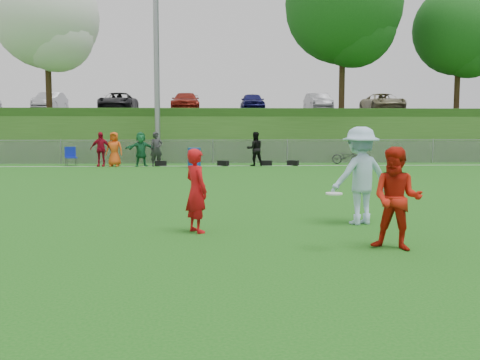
{
  "coord_description": "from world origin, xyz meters",
  "views": [
    {
      "loc": [
        -0.03,
        -8.57,
        1.87
      ],
      "look_at": [
        0.44,
        0.5,
        0.99
      ],
      "focal_mm": 40.0,
      "sensor_mm": 36.0,
      "label": 1
    }
  ],
  "objects": [
    {
      "name": "light_pole",
      "position": [
        -3.0,
        20.8,
        6.71
      ],
      "size": [
        1.2,
        0.4,
        12.15
      ],
      "color": "gray",
      "rests_on": "ground"
    },
    {
      "name": "sideline_far",
      "position": [
        0.0,
        18.0,
        0.01
      ],
      "size": [
        60.0,
        0.1,
        0.01
      ],
      "primitive_type": "cube",
      "color": "white",
      "rests_on": "ground"
    },
    {
      "name": "bicycle",
      "position": [
        6.98,
        19.0,
        0.4
      ],
      "size": [
        1.59,
        1.2,
        0.8
      ],
      "primitive_type": "imported",
      "rotation": [
        0.0,
        0.0,
        1.07
      ],
      "color": "#29292B",
      "rests_on": "ground"
    },
    {
      "name": "gear_bags",
      "position": [
        1.15,
        18.1,
        0.13
      ],
      "size": [
        7.24,
        0.56,
        0.26
      ],
      "color": "black",
      "rests_on": "ground"
    },
    {
      "name": "fence",
      "position": [
        0.0,
        20.0,
        0.65
      ],
      "size": [
        58.0,
        0.06,
        1.3
      ],
      "color": "gray",
      "rests_on": "ground"
    },
    {
      "name": "parking_lot",
      "position": [
        0.0,
        33.0,
        3.05
      ],
      "size": [
        120.0,
        12.0,
        0.1
      ],
      "primitive_type": "cube",
      "color": "black",
      "rests_on": "berm"
    },
    {
      "name": "camp_chair",
      "position": [
        -7.06,
        18.37,
        0.28
      ],
      "size": [
        0.7,
        0.71,
        0.95
      ],
      "rotation": [
        0.0,
        0.0,
        0.41
      ],
      "color": "#0F1FA2",
      "rests_on": "ground"
    },
    {
      "name": "player_blue",
      "position": [
        2.84,
        1.65,
        0.95
      ],
      "size": [
        1.39,
        1.06,
        1.9
      ],
      "primitive_type": "imported",
      "rotation": [
        0.0,
        0.0,
        3.47
      ],
      "color": "#A9CBEB",
      "rests_on": "ground"
    },
    {
      "name": "frisbee",
      "position": [
        1.81,
        -0.6,
        0.88
      ],
      "size": [
        0.26,
        0.26,
        0.02
      ],
      "color": "white",
      "rests_on": "ground"
    },
    {
      "name": "berm",
      "position": [
        0.0,
        31.0,
        1.5
      ],
      "size": [
        120.0,
        18.0,
        3.0
      ],
      "primitive_type": "cube",
      "color": "#214A15",
      "rests_on": "ground"
    },
    {
      "name": "player_red_left",
      "position": [
        -0.33,
        0.97,
        0.76
      ],
      "size": [
        0.6,
        0.66,
        1.51
      ],
      "primitive_type": "imported",
      "rotation": [
        0.0,
        0.0,
        2.15
      ],
      "color": "red",
      "rests_on": "ground"
    },
    {
      "name": "spectator_row",
      "position": [
        -2.81,
        18.0,
        0.85
      ],
      "size": [
        8.56,
        0.87,
        1.69
      ],
      "color": "#A80B23",
      "rests_on": "ground"
    },
    {
      "name": "car_row",
      "position": [
        -1.17,
        32.0,
        3.82
      ],
      "size": [
        32.04,
        5.18,
        1.44
      ],
      "color": "white",
      "rests_on": "parking_lot"
    },
    {
      "name": "tree_white_flowering",
      "position": [
        -9.84,
        24.92,
        8.32
      ],
      "size": [
        6.3,
        6.3,
        8.78
      ],
      "color": "black",
      "rests_on": "berm"
    },
    {
      "name": "tree_green_far",
      "position": [
        16.16,
        25.92,
        7.96
      ],
      "size": [
        5.88,
        5.88,
        8.19
      ],
      "color": "black",
      "rests_on": "berm"
    },
    {
      "name": "recycling_bin",
      "position": [
        -0.9,
        17.2,
        0.47
      ],
      "size": [
        0.71,
        0.71,
        0.94
      ],
      "primitive_type": "cylinder",
      "rotation": [
        0.0,
        0.0,
        -0.16
      ],
      "color": "#0D3E95",
      "rests_on": "ground"
    },
    {
      "name": "tree_green_near",
      "position": [
        8.16,
        24.42,
        9.03
      ],
      "size": [
        7.14,
        7.14,
        9.95
      ],
      "color": "black",
      "rests_on": "berm"
    },
    {
      "name": "ground",
      "position": [
        0.0,
        0.0,
        0.0
      ],
      "size": [
        120.0,
        120.0,
        0.0
      ],
      "primitive_type": "plane",
      "color": "#155912",
      "rests_on": "ground"
    },
    {
      "name": "player_red_center",
      "position": [
        2.79,
        -0.59,
        0.79
      ],
      "size": [
        0.97,
        0.9,
        1.59
      ],
      "primitive_type": "imported",
      "rotation": [
        0.0,
        0.0,
        -0.51
      ],
      "color": "red",
      "rests_on": "ground"
    }
  ]
}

